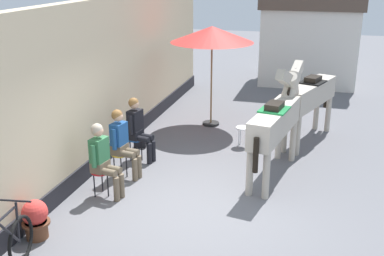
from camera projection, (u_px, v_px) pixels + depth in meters
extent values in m
plane|color=slate|center=(229.00, 148.00, 11.03)|extent=(40.00, 40.00, 0.00)
cube|color=#CCB793|center=(95.00, 84.00, 9.76)|extent=(0.30, 14.00, 3.40)
cube|color=black|center=(101.00, 153.00, 10.25)|extent=(0.34, 14.00, 0.36)
cube|color=silver|center=(309.00, 46.00, 16.70)|extent=(3.20, 2.40, 2.60)
cylinder|color=red|center=(101.00, 172.00, 8.63)|extent=(0.34, 0.34, 0.03)
cylinder|color=black|center=(108.00, 185.00, 8.66)|extent=(0.02, 0.02, 0.45)
cylinder|color=black|center=(102.00, 181.00, 8.85)|extent=(0.02, 0.02, 0.45)
cylinder|color=black|center=(94.00, 186.00, 8.64)|extent=(0.02, 0.02, 0.45)
cube|color=brown|center=(100.00, 166.00, 8.60)|extent=(0.29, 0.35, 0.20)
cube|color=#337247|center=(99.00, 150.00, 8.49)|extent=(0.27, 0.37, 0.44)
sphere|color=tan|center=(98.00, 131.00, 8.38)|extent=(0.20, 0.20, 0.20)
sphere|color=#B2A38E|center=(97.00, 129.00, 8.38)|extent=(0.22, 0.22, 0.22)
cylinder|color=brown|center=(112.00, 169.00, 8.61)|extent=(0.40, 0.19, 0.13)
cylinder|color=brown|center=(121.00, 186.00, 8.63)|extent=(0.11, 0.11, 0.46)
cylinder|color=brown|center=(107.00, 172.00, 8.47)|extent=(0.40, 0.19, 0.13)
cylinder|color=brown|center=(117.00, 189.00, 8.49)|extent=(0.11, 0.11, 0.46)
cylinder|color=#337247|center=(107.00, 149.00, 8.67)|extent=(0.09, 0.09, 0.42)
cylinder|color=#337247|center=(94.00, 156.00, 8.33)|extent=(0.09, 0.09, 0.42)
cylinder|color=gold|center=(120.00, 154.00, 9.43)|extent=(0.34, 0.34, 0.03)
cylinder|color=black|center=(127.00, 166.00, 9.46)|extent=(0.02, 0.02, 0.45)
cylinder|color=black|center=(121.00, 162.00, 9.64)|extent=(0.02, 0.02, 0.45)
cylinder|color=black|center=(114.00, 167.00, 9.44)|extent=(0.02, 0.02, 0.45)
cube|color=brown|center=(120.00, 149.00, 9.40)|extent=(0.29, 0.35, 0.20)
cube|color=#1E4C8C|center=(119.00, 134.00, 9.29)|extent=(0.27, 0.37, 0.44)
sphere|color=tan|center=(118.00, 117.00, 9.18)|extent=(0.20, 0.20, 0.20)
sphere|color=olive|center=(117.00, 115.00, 9.17)|extent=(0.22, 0.22, 0.22)
cylinder|color=brown|center=(130.00, 151.00, 9.41)|extent=(0.40, 0.19, 0.13)
cylinder|color=brown|center=(139.00, 167.00, 9.43)|extent=(0.11, 0.11, 0.46)
cylinder|color=brown|center=(126.00, 154.00, 9.27)|extent=(0.40, 0.19, 0.13)
cylinder|color=brown|center=(135.00, 170.00, 9.29)|extent=(0.11, 0.11, 0.46)
cylinder|color=#1E4C8C|center=(125.00, 133.00, 9.47)|extent=(0.09, 0.09, 0.42)
cylinder|color=#1E4C8C|center=(114.00, 139.00, 9.13)|extent=(0.09, 0.09, 0.42)
cylinder|color=#194C99|center=(136.00, 139.00, 10.24)|extent=(0.34, 0.34, 0.03)
cylinder|color=black|center=(142.00, 151.00, 10.26)|extent=(0.02, 0.02, 0.45)
cylinder|color=black|center=(137.00, 147.00, 10.45)|extent=(0.02, 0.02, 0.45)
cylinder|color=black|center=(130.00, 151.00, 10.24)|extent=(0.02, 0.02, 0.45)
cube|color=black|center=(136.00, 134.00, 10.20)|extent=(0.30, 0.36, 0.20)
cube|color=black|center=(135.00, 120.00, 10.09)|extent=(0.28, 0.38, 0.44)
sphere|color=tan|center=(134.00, 104.00, 9.98)|extent=(0.20, 0.20, 0.20)
sphere|color=olive|center=(133.00, 103.00, 9.98)|extent=(0.22, 0.22, 0.22)
cylinder|color=black|center=(145.00, 137.00, 10.20)|extent=(0.40, 0.20, 0.13)
cylinder|color=black|center=(153.00, 151.00, 10.22)|extent=(0.11, 0.11, 0.46)
cylinder|color=black|center=(141.00, 139.00, 10.07)|extent=(0.40, 0.20, 0.13)
cylinder|color=black|center=(149.00, 154.00, 10.08)|extent=(0.11, 0.11, 0.46)
cylinder|color=black|center=(141.00, 120.00, 10.27)|extent=(0.09, 0.09, 0.42)
cylinder|color=black|center=(131.00, 125.00, 9.93)|extent=(0.09, 0.09, 0.42)
cube|color=#B2A899|center=(275.00, 122.00, 9.17)|extent=(0.81, 2.24, 0.52)
cylinder|color=#B2A899|center=(279.00, 139.00, 10.30)|extent=(0.13, 0.13, 0.90)
cylinder|color=#B2A899|center=(293.00, 141.00, 10.17)|extent=(0.13, 0.13, 0.90)
cylinder|color=#B2A899|center=(250.00, 172.00, 8.65)|extent=(0.13, 0.13, 0.90)
cylinder|color=#B2A899|center=(266.00, 176.00, 8.52)|extent=(0.13, 0.13, 0.90)
cylinder|color=#B2A899|center=(292.00, 88.00, 10.06)|extent=(0.38, 0.67, 0.73)
cube|color=#B2A899|center=(297.00, 71.00, 10.25)|extent=(0.27, 0.55, 0.40)
cube|color=black|center=(292.00, 82.00, 10.00)|extent=(0.15, 0.63, 0.48)
cylinder|color=black|center=(256.00, 155.00, 8.29)|extent=(0.12, 0.12, 0.65)
cube|color=#197238|center=(274.00, 109.00, 8.99)|extent=(0.59, 0.68, 0.03)
cube|color=black|center=(275.00, 106.00, 8.97)|extent=(0.35, 0.48, 0.12)
cube|color=#B2A899|center=(310.00, 94.00, 11.08)|extent=(1.14, 2.22, 0.52)
cylinder|color=#B2A899|center=(297.00, 136.00, 10.47)|extent=(0.13, 0.13, 0.90)
cylinder|color=#B2A899|center=(284.00, 133.00, 10.64)|extent=(0.13, 0.13, 0.90)
cylinder|color=#B2A899|center=(328.00, 114.00, 11.98)|extent=(0.13, 0.13, 0.90)
cylinder|color=#B2A899|center=(316.00, 112.00, 12.14)|extent=(0.13, 0.13, 0.90)
cylinder|color=#B2A899|center=(290.00, 89.00, 10.02)|extent=(0.47, 0.69, 0.73)
cube|color=#B2A899|center=(284.00, 77.00, 9.66)|extent=(0.34, 0.56, 0.40)
cube|color=black|center=(291.00, 82.00, 9.99)|extent=(0.25, 0.61, 0.48)
cylinder|color=black|center=(326.00, 95.00, 12.06)|extent=(0.13, 0.13, 0.65)
cube|color=black|center=(313.00, 82.00, 11.07)|extent=(0.67, 0.73, 0.03)
cube|color=black|center=(313.00, 79.00, 11.05)|extent=(0.41, 0.51, 0.12)
cylinder|color=brown|center=(37.00, 230.00, 7.38)|extent=(0.34, 0.34, 0.28)
cylinder|color=brown|center=(36.00, 223.00, 7.34)|extent=(0.43, 0.43, 0.04)
sphere|color=red|center=(35.00, 212.00, 7.28)|extent=(0.40, 0.40, 0.40)
torus|color=black|center=(21.00, 240.00, 6.71)|extent=(0.16, 0.71, 0.71)
cylinder|color=black|center=(8.00, 232.00, 6.33)|extent=(0.11, 0.50, 0.60)
cylinder|color=black|center=(0.00, 221.00, 6.09)|extent=(0.16, 0.80, 0.09)
cylinder|color=black|center=(18.00, 222.00, 6.58)|extent=(0.05, 0.09, 0.60)
cylinder|color=black|center=(14.00, 201.00, 6.45)|extent=(0.50, 0.10, 0.03)
cylinder|color=black|center=(211.00, 123.00, 12.60)|extent=(0.44, 0.44, 0.06)
cylinder|color=olive|center=(211.00, 84.00, 12.25)|extent=(0.04, 0.04, 2.20)
cone|color=red|center=(212.00, 34.00, 11.83)|extent=(2.10, 2.10, 0.40)
cylinder|color=white|center=(243.00, 128.00, 11.00)|extent=(0.32, 0.32, 0.03)
cylinder|color=silver|center=(248.00, 138.00, 11.04)|extent=(0.02, 0.02, 0.43)
cylinder|color=silver|center=(240.00, 135.00, 11.20)|extent=(0.02, 0.02, 0.43)
cylinder|color=silver|center=(239.00, 139.00, 10.99)|extent=(0.02, 0.02, 0.43)
cube|color=black|center=(140.00, 143.00, 11.01)|extent=(0.30, 0.17, 0.20)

